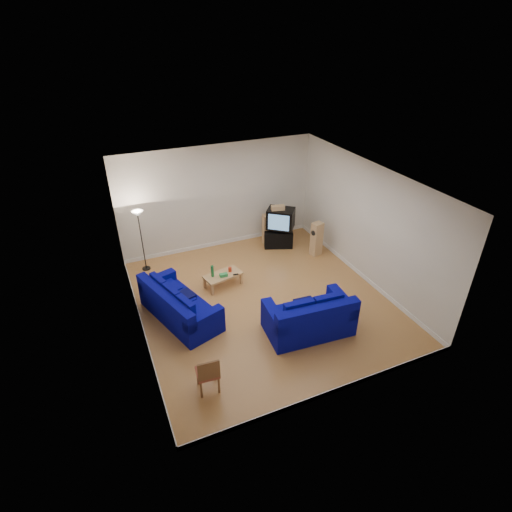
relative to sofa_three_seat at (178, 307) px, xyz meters
name	(u,v)px	position (x,y,z in m)	size (l,w,h in m)	color
room	(263,248)	(2.12, -0.16, 1.22)	(6.01, 6.51, 3.21)	#9A602F
sofa_three_seat	(178,307)	(0.00, 0.00, 0.00)	(1.63, 2.44, 0.87)	#000061
sofa_loveseat	(310,319)	(2.61, -1.67, 0.04)	(2.00, 1.22, 0.96)	#000061
coffee_table	(223,276)	(1.42, 0.86, -0.01)	(1.08, 0.70, 0.36)	tan
bottle	(212,271)	(1.15, 0.87, 0.20)	(0.08, 0.08, 0.32)	#197233
tissue_box	(224,275)	(1.41, 0.76, 0.08)	(0.21, 0.11, 0.08)	green
red_canister	(230,269)	(1.65, 0.91, 0.10)	(0.09, 0.09, 0.13)	red
remote	(236,274)	(1.73, 0.71, 0.05)	(0.14, 0.05, 0.02)	black
tv_stand	(278,238)	(3.76, 2.27, -0.05)	(0.88, 0.49, 0.54)	black
av_receiver	(278,228)	(3.77, 2.33, 0.27)	(0.46, 0.37, 0.11)	black
television	(281,219)	(3.81, 2.24, 0.63)	(0.99, 0.96, 0.62)	black
centre_speaker	(278,208)	(3.70, 2.24, 1.01)	(0.40, 0.16, 0.14)	tan
speaker_left	(266,230)	(3.47, 2.54, 0.18)	(0.28, 0.34, 1.00)	tan
speaker_right	(317,239)	(4.57, 1.33, 0.21)	(0.37, 0.31, 1.06)	tan
floor_lamp	(139,222)	(-0.33, 2.54, 1.18)	(0.31, 0.31, 1.81)	black
dining_chair	(208,373)	(0.00, -2.40, 0.16)	(0.45, 0.45, 0.87)	brown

